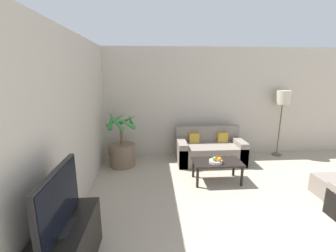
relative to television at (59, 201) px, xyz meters
The scene contains 12 objects.
wall_back 4.75m from the television, 49.81° to the left, with size 8.24×0.06×2.70m.
wall_left 0.84m from the television, 115.11° to the left, with size 0.06×7.48×2.70m.
television is the anchor object (origin of this frame).
potted_palm 2.97m from the television, 86.04° to the left, with size 0.74×0.76×1.33m.
sofa_loveseat 3.82m from the television, 53.23° to the left, with size 1.57×0.80×0.81m.
floor_lamp 5.32m from the television, 38.88° to the left, with size 0.34×0.34×1.67m.
coffee_table 2.98m from the television, 43.03° to the left, with size 0.93×0.53×0.42m.
fruit_bowl 2.88m from the television, 42.67° to the left, with size 0.25×0.25×0.05m.
apple_red 2.95m from the television, 42.90° to the left, with size 0.07×0.07×0.07m.
apple_green 2.83m from the television, 42.70° to the left, with size 0.08×0.08×0.08m.
orange_fruit 2.87m from the television, 41.12° to the left, with size 0.08×0.08×0.08m.
ottoman 4.27m from the television, 18.10° to the left, with size 0.55×0.50×0.34m.
Camera 1 is at (-2.14, 0.30, 2.09)m, focal length 24.00 mm.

